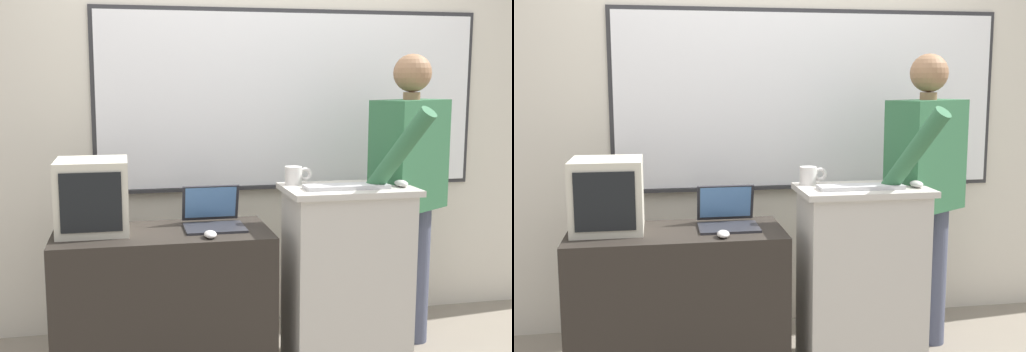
# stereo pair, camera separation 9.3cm
# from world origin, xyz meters

# --- Properties ---
(back_wall) EXTENTS (6.40, 0.17, 2.63)m
(back_wall) POSITION_xyz_m (0.01, 1.12, 1.32)
(back_wall) COLOR beige
(back_wall) RESTS_ON ground_plane
(lectern_podium) EXTENTS (0.65, 0.41, 0.96)m
(lectern_podium) POSITION_xyz_m (0.37, 0.32, 0.48)
(lectern_podium) COLOR #BCB7AD
(lectern_podium) RESTS_ON ground_plane
(side_desk) EXTENTS (1.07, 0.52, 0.75)m
(side_desk) POSITION_xyz_m (-0.57, 0.40, 0.38)
(side_desk) COLOR #28231E
(side_desk) RESTS_ON ground_plane
(person_presenter) EXTENTS (0.62, 0.72, 1.64)m
(person_presenter) POSITION_xyz_m (0.78, 0.48, 0.95)
(person_presenter) COLOR #474C60
(person_presenter) RESTS_ON ground_plane
(laptop) EXTENTS (0.30, 0.31, 0.20)m
(laptop) POSITION_xyz_m (-0.30, 0.47, 0.81)
(laptop) COLOR #28282D
(laptop) RESTS_ON side_desk
(wireless_keyboard) EXTENTS (0.43, 0.12, 0.02)m
(wireless_keyboard) POSITION_xyz_m (0.34, 0.27, 0.97)
(wireless_keyboard) COLOR silver
(wireless_keyboard) RESTS_ON lectern_podium
(computer_mouse_by_laptop) EXTENTS (0.06, 0.10, 0.03)m
(computer_mouse_by_laptop) POSITION_xyz_m (-0.35, 0.22, 0.77)
(computer_mouse_by_laptop) COLOR silver
(computer_mouse_by_laptop) RESTS_ON side_desk
(computer_mouse_by_keyboard) EXTENTS (0.06, 0.10, 0.03)m
(computer_mouse_by_keyboard) POSITION_xyz_m (0.63, 0.26, 0.98)
(computer_mouse_by_keyboard) COLOR silver
(computer_mouse_by_keyboard) RESTS_ON lectern_podium
(crt_monitor) EXTENTS (0.34, 0.36, 0.36)m
(crt_monitor) POSITION_xyz_m (-0.90, 0.46, 0.93)
(crt_monitor) COLOR beige
(crt_monitor) RESTS_ON side_desk
(coffee_mug) EXTENTS (0.14, 0.09, 0.09)m
(coffee_mug) POSITION_xyz_m (0.12, 0.45, 1.01)
(coffee_mug) COLOR silver
(coffee_mug) RESTS_ON lectern_podium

